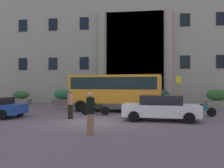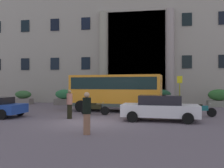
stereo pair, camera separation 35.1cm
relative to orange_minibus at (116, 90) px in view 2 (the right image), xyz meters
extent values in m
cube|color=#60545D|center=(-0.80, -5.50, -1.76)|extent=(80.00, 64.00, 0.12)
cube|color=gray|center=(-0.80, 12.00, 8.57)|extent=(36.93, 9.00, 20.53)
cube|color=black|center=(1.21, 7.56, 3.40)|extent=(6.28, 0.12, 10.19)
cylinder|color=gray|center=(-2.39, 7.25, 3.40)|extent=(0.92, 0.92, 10.19)
cylinder|color=gray|center=(4.80, 7.25, 3.40)|extent=(0.92, 0.92, 10.19)
cube|color=black|center=(-11.88, 7.46, 2.82)|extent=(1.03, 0.08, 1.38)
cube|color=black|center=(-8.19, 7.46, 2.82)|extent=(1.03, 0.08, 1.38)
cube|color=black|center=(-4.50, 7.46, 2.82)|extent=(1.03, 0.08, 1.38)
cube|color=black|center=(6.58, 7.46, 2.82)|extent=(1.03, 0.08, 1.38)
cube|color=black|center=(10.28, 7.46, 2.82)|extent=(1.03, 0.08, 1.38)
cube|color=black|center=(-11.88, 7.46, 7.34)|extent=(1.03, 0.08, 1.38)
cube|color=black|center=(-8.19, 7.46, 7.34)|extent=(1.03, 0.08, 1.38)
cube|color=black|center=(-4.50, 7.46, 7.34)|extent=(1.03, 0.08, 1.38)
cube|color=black|center=(6.58, 7.46, 7.34)|extent=(1.03, 0.08, 1.38)
cube|color=black|center=(10.28, 7.46, 7.34)|extent=(1.03, 0.08, 1.38)
cube|color=orange|center=(-0.01, 0.00, -0.05)|extent=(7.29, 3.25, 2.41)
cube|color=black|center=(-0.01, 0.00, 0.52)|extent=(6.87, 3.23, 0.91)
cube|color=black|center=(3.42, -0.40, 0.32)|extent=(0.30, 2.04, 1.14)
cube|color=#414B44|center=(-0.01, 0.00, -1.13)|extent=(7.29, 3.29, 0.24)
cylinder|color=black|center=(2.59, 0.92, -1.25)|extent=(0.93, 0.38, 0.90)
cylinder|color=black|center=(2.30, -1.50, -1.25)|extent=(0.93, 0.38, 0.90)
cylinder|color=black|center=(-2.32, 1.50, -1.25)|extent=(0.93, 0.38, 0.90)
cylinder|color=black|center=(-2.60, -0.92, -1.25)|extent=(0.93, 0.38, 0.90)
cylinder|color=#969A11|center=(5.17, 2.17, -0.30)|extent=(0.08, 0.08, 2.79)
cube|color=yellow|center=(5.17, 2.14, 0.84)|extent=(0.44, 0.03, 0.60)
cube|color=#67635E|center=(0.28, 5.11, -1.40)|extent=(1.63, 0.85, 0.60)
ellipsoid|color=#1D5D20|center=(0.28, 5.11, -0.58)|extent=(1.56, 0.76, 1.03)
cube|color=gray|center=(9.14, 5.08, -1.41)|extent=(2.06, 0.98, 0.59)
ellipsoid|color=#2C5F29|center=(9.14, 5.08, -0.57)|extent=(1.97, 0.88, 1.08)
cube|color=slate|center=(3.69, 4.97, -1.40)|extent=(2.12, 0.74, 0.61)
ellipsoid|color=#1B422A|center=(3.69, 4.97, -0.58)|extent=(2.03, 0.66, 1.03)
cube|color=#696058|center=(-6.08, 4.84, -1.39)|extent=(2.00, 0.78, 0.62)
ellipsoid|color=#2A6A3D|center=(-6.08, 4.84, -0.59)|extent=(1.92, 0.70, 0.99)
cube|color=gray|center=(-10.71, 4.94, -1.39)|extent=(1.90, 0.99, 0.62)
ellipsoid|color=#325C2F|center=(-10.71, 4.94, -0.66)|extent=(1.83, 0.89, 0.85)
cube|color=silver|center=(3.20, -4.46, -1.09)|extent=(4.51, 2.01, 0.69)
cube|color=black|center=(3.20, -4.46, -0.47)|extent=(2.47, 1.67, 0.54)
cylinder|color=black|center=(4.75, -3.70, -1.39)|extent=(0.63, 0.24, 0.62)
cylinder|color=black|center=(4.63, -5.42, -1.39)|extent=(0.63, 0.24, 0.62)
cylinder|color=black|center=(1.76, -3.50, -1.39)|extent=(0.63, 0.24, 0.62)
cylinder|color=black|center=(1.64, -5.22, -1.39)|extent=(0.63, 0.24, 0.62)
cylinder|color=black|center=(-6.10, -3.64, -1.39)|extent=(0.63, 0.24, 0.62)
cylinder|color=black|center=(-6.22, -5.46, -1.39)|extent=(0.63, 0.24, 0.62)
cylinder|color=black|center=(-0.44, -2.45, -1.40)|extent=(0.60, 0.12, 0.60)
cylinder|color=black|center=(-1.83, -2.51, -1.40)|extent=(0.60, 0.14, 0.60)
cube|color=black|center=(-1.14, -2.48, -1.12)|extent=(0.90, 0.27, 0.32)
cube|color=black|center=(-1.32, -2.49, -0.94)|extent=(0.53, 0.22, 0.12)
cylinder|color=#A5A5A8|center=(-0.56, -2.46, -0.82)|extent=(0.05, 0.55, 0.03)
cylinder|color=black|center=(6.62, -2.34, -1.40)|extent=(0.60, 0.12, 0.60)
cylinder|color=black|center=(5.29, -2.39, -1.40)|extent=(0.60, 0.14, 0.60)
cube|color=#1B6366|center=(5.96, -2.37, -1.12)|extent=(0.86, 0.27, 0.32)
cube|color=black|center=(5.78, -2.38, -0.94)|extent=(0.53, 0.22, 0.12)
cylinder|color=#A5A5A8|center=(6.51, -2.35, -0.82)|extent=(0.05, 0.55, 0.03)
cylinder|color=black|center=(-2.30, -4.46, -1.26)|extent=(0.30, 0.30, 0.89)
cylinder|color=#945C4F|center=(-2.30, -4.46, -0.47)|extent=(0.36, 0.36, 0.68)
sphere|color=brown|center=(-2.30, -4.46, -0.01)|extent=(0.24, 0.24, 0.24)
cylinder|color=#895B44|center=(-0.06, -8.75, -1.26)|extent=(0.30, 0.30, 0.89)
cylinder|color=black|center=(-0.06, -8.75, -0.47)|extent=(0.36, 0.36, 0.68)
sphere|color=tan|center=(-0.06, -8.75, -0.01)|extent=(0.24, 0.24, 0.24)
camera|label=1|loc=(2.20, -18.59, 0.44)|focal=37.88mm
camera|label=2|loc=(2.55, -18.53, 0.44)|focal=37.88mm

